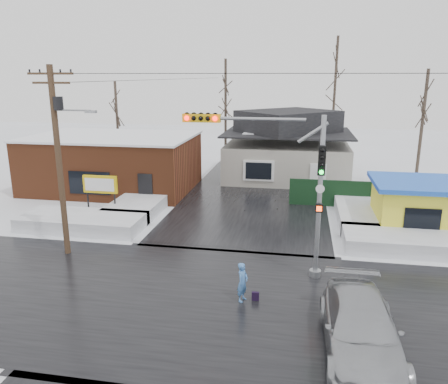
% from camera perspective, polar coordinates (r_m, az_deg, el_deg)
% --- Properties ---
extents(ground, '(120.00, 120.00, 0.00)m').
position_cam_1_polar(ground, '(17.48, -1.62, -14.20)').
color(ground, white).
rests_on(ground, ground).
extents(road_ns, '(10.00, 120.00, 0.02)m').
position_cam_1_polar(road_ns, '(17.47, -1.62, -14.17)').
color(road_ns, black).
rests_on(road_ns, ground).
extents(road_ew, '(120.00, 10.00, 0.02)m').
position_cam_1_polar(road_ew, '(17.47, -1.62, -14.17)').
color(road_ew, black).
rests_on(road_ew, ground).
extents(snowbank_nw, '(7.00, 3.00, 0.80)m').
position_cam_1_polar(snowbank_nw, '(26.35, -17.96, -3.71)').
color(snowbank_nw, white).
rests_on(snowbank_nw, ground).
extents(snowbank_ne, '(7.00, 3.00, 0.80)m').
position_cam_1_polar(snowbank_ne, '(24.11, 23.63, -6.01)').
color(snowbank_ne, white).
rests_on(snowbank_ne, ground).
extents(snowbank_nside_w, '(3.00, 8.00, 0.80)m').
position_cam_1_polar(snowbank_nside_w, '(29.90, -10.14, -1.00)').
color(snowbank_nside_w, white).
rests_on(snowbank_nside_w, ground).
extents(snowbank_nside_e, '(3.00, 8.00, 0.80)m').
position_cam_1_polar(snowbank_nside_e, '(28.39, 17.47, -2.34)').
color(snowbank_nside_e, white).
rests_on(snowbank_nside_e, ground).
extents(traffic_signal, '(6.05, 0.68, 7.00)m').
position_cam_1_polar(traffic_signal, '(18.35, 7.64, 2.32)').
color(traffic_signal, gray).
rests_on(traffic_signal, ground).
extents(utility_pole, '(3.15, 0.44, 9.00)m').
position_cam_1_polar(utility_pole, '(21.77, -20.71, 5.02)').
color(utility_pole, '#382619').
rests_on(utility_pole, ground).
extents(brick_building, '(12.20, 8.20, 4.12)m').
position_cam_1_polar(brick_building, '(34.61, -14.25, 3.80)').
color(brick_building, brown).
rests_on(brick_building, ground).
extents(marquee_sign, '(2.20, 0.21, 2.55)m').
position_cam_1_polar(marquee_sign, '(28.07, -15.87, 0.81)').
color(marquee_sign, black).
rests_on(marquee_sign, ground).
extents(house, '(10.40, 8.40, 5.76)m').
position_cam_1_polar(house, '(37.41, 8.27, 5.77)').
color(house, '#A7A197').
rests_on(house, ground).
extents(kiosk, '(4.60, 4.60, 2.88)m').
position_cam_1_polar(kiosk, '(26.67, 23.49, -1.63)').
color(kiosk, yellow).
rests_on(kiosk, ground).
extents(fence, '(8.00, 0.12, 1.80)m').
position_cam_1_polar(fence, '(30.10, 16.16, -0.27)').
color(fence, black).
rests_on(fence, ground).
extents(tree_far_left, '(3.00, 3.00, 10.00)m').
position_cam_1_polar(tree_far_left, '(41.55, 0.21, 14.22)').
color(tree_far_left, '#332821').
rests_on(tree_far_left, ground).
extents(tree_far_mid, '(3.00, 3.00, 12.00)m').
position_cam_1_polar(tree_far_mid, '(43.04, 14.47, 15.91)').
color(tree_far_mid, '#332821').
rests_on(tree_far_mid, ground).
extents(tree_far_right, '(3.00, 3.00, 9.00)m').
position_cam_1_polar(tree_far_right, '(36.06, 24.84, 11.49)').
color(tree_far_right, '#332821').
rests_on(tree_far_right, ground).
extents(tree_far_west, '(3.00, 3.00, 8.00)m').
position_cam_1_polar(tree_far_west, '(42.59, -13.94, 11.67)').
color(tree_far_west, '#332821').
rests_on(tree_far_west, ground).
extents(pedestrian, '(0.54, 0.66, 1.57)m').
position_cam_1_polar(pedestrian, '(17.22, 2.44, -11.73)').
color(pedestrian, '#467CC4').
rests_on(pedestrian, ground).
extents(car, '(2.41, 5.74, 1.65)m').
position_cam_1_polar(car, '(14.98, 17.41, -16.69)').
color(car, '#A7AAAE').
rests_on(car, ground).
extents(shopping_bag, '(0.28, 0.12, 0.35)m').
position_cam_1_polar(shopping_bag, '(17.54, 4.12, -13.47)').
color(shopping_bag, black).
rests_on(shopping_bag, ground).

